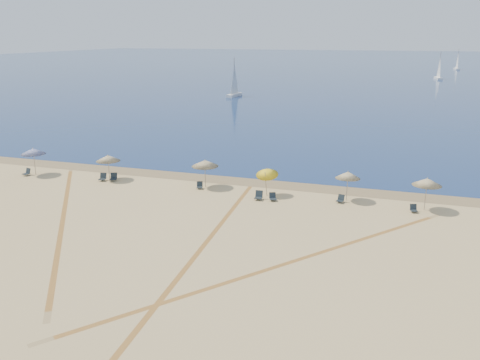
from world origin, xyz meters
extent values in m
plane|color=tan|center=(0.00, 0.00, 0.00)|extent=(160.00, 160.00, 0.00)
plane|color=#0C2151|center=(0.00, 225.00, 0.01)|extent=(500.00, 500.00, 0.00)
plane|color=olive|center=(0.00, 24.00, 0.00)|extent=(500.00, 500.00, 0.00)
cylinder|color=gray|center=(-20.64, 20.04, 1.23)|extent=(0.05, 0.05, 2.46)
cone|color=white|center=(-20.64, 20.04, 2.31)|extent=(2.27, 2.27, 0.55)
sphere|color=gray|center=(-20.64, 20.04, 2.61)|extent=(0.08, 0.08, 0.08)
cylinder|color=gray|center=(-12.94, 20.68, 1.10)|extent=(0.05, 0.05, 2.21)
cone|color=#F9EAC5|center=(-12.94, 20.68, 2.06)|extent=(2.21, 2.21, 0.55)
sphere|color=gray|center=(-12.94, 20.68, 2.36)|extent=(0.08, 0.08, 0.08)
cylinder|color=gray|center=(-3.58, 21.17, 1.16)|extent=(0.05, 0.09, 2.33)
cone|color=#F9EAC5|center=(-3.58, 21.19, 2.18)|extent=(2.35, 2.36, 0.59)
sphere|color=gray|center=(-3.58, 21.19, 2.48)|extent=(0.08, 0.08, 0.08)
cylinder|color=gray|center=(2.18, 20.21, 1.10)|extent=(0.05, 0.73, 2.21)
cone|color=yellow|center=(2.18, 20.51, 2.05)|extent=(1.86, 1.94, 1.08)
sphere|color=gray|center=(2.18, 20.51, 2.35)|extent=(0.08, 0.08, 0.08)
cylinder|color=gray|center=(8.70, 21.22, 1.15)|extent=(0.05, 0.11, 2.31)
cone|color=#F9EAC5|center=(8.70, 21.19, 2.16)|extent=(2.01, 2.03, 0.60)
sphere|color=gray|center=(8.70, 21.19, 2.46)|extent=(0.08, 0.08, 0.08)
cylinder|color=gray|center=(14.64, 20.67, 1.21)|extent=(0.05, 0.05, 2.41)
cone|color=#F9EAC5|center=(14.64, 20.67, 2.26)|extent=(2.19, 2.19, 0.55)
sphere|color=gray|center=(14.64, 20.67, 2.56)|extent=(0.08, 0.08, 0.08)
cube|color=black|center=(-21.29, 19.46, 0.18)|extent=(0.68, 0.68, 0.05)
cube|color=black|center=(-21.22, 19.73, 0.43)|extent=(0.59, 0.34, 0.50)
cylinder|color=#A5A5AD|center=(-21.51, 19.31, 0.09)|extent=(0.02, 0.02, 0.18)
cylinder|color=#A5A5AD|center=(-21.07, 19.20, 0.09)|extent=(0.02, 0.02, 0.18)
cube|color=black|center=(-13.32, 20.07, 0.19)|extent=(0.69, 0.69, 0.05)
cube|color=black|center=(-13.37, 20.36, 0.45)|extent=(0.62, 0.33, 0.52)
cylinder|color=#A5A5AD|center=(-13.55, 19.82, 0.10)|extent=(0.03, 0.03, 0.19)
cylinder|color=#A5A5AD|center=(-13.09, 19.91, 0.10)|extent=(0.03, 0.03, 0.19)
cube|color=black|center=(-12.34, 20.36, 0.20)|extent=(0.75, 0.75, 0.05)
cube|color=black|center=(-12.44, 20.64, 0.46)|extent=(0.64, 0.39, 0.53)
cylinder|color=#A5A5AD|center=(-12.57, 20.07, 0.10)|extent=(0.03, 0.03, 0.20)
cylinder|color=#A5A5AD|center=(-12.12, 20.22, 0.10)|extent=(0.03, 0.03, 0.20)
cube|color=black|center=(-3.86, 20.51, 0.17)|extent=(0.64, 0.64, 0.05)
cube|color=black|center=(-3.94, 20.75, 0.39)|extent=(0.54, 0.34, 0.45)
cylinder|color=#A5A5AD|center=(-4.05, 20.26, 0.08)|extent=(0.02, 0.02, 0.17)
cylinder|color=#A5A5AD|center=(-3.67, 20.39, 0.08)|extent=(0.02, 0.02, 0.17)
cube|color=black|center=(1.84, 19.15, 0.20)|extent=(0.64, 0.64, 0.05)
cube|color=black|center=(1.82, 19.44, 0.46)|extent=(0.61, 0.26, 0.53)
cylinder|color=#A5A5AD|center=(1.60, 18.91, 0.10)|extent=(0.03, 0.03, 0.20)
cylinder|color=#A5A5AD|center=(2.08, 18.94, 0.10)|extent=(0.03, 0.03, 0.20)
cube|color=black|center=(3.03, 19.28, 0.17)|extent=(0.71, 0.71, 0.05)
cube|color=black|center=(2.92, 19.52, 0.41)|extent=(0.57, 0.40, 0.48)
cylinder|color=#A5A5AD|center=(2.84, 19.00, 0.09)|extent=(0.02, 0.02, 0.17)
cylinder|color=#A5A5AD|center=(3.23, 19.17, 0.09)|extent=(0.02, 0.02, 0.17)
cube|color=black|center=(8.27, 20.44, 0.17)|extent=(0.63, 0.63, 0.05)
cube|color=black|center=(8.32, 20.69, 0.40)|extent=(0.55, 0.31, 0.47)
cylinder|color=#A5A5AD|center=(8.06, 20.29, 0.09)|extent=(0.02, 0.02, 0.17)
cylinder|color=#A5A5AD|center=(8.47, 20.20, 0.09)|extent=(0.02, 0.02, 0.17)
cube|color=black|center=(13.88, 19.84, 0.16)|extent=(0.61, 0.61, 0.05)
cube|color=black|center=(13.81, 20.08, 0.38)|extent=(0.53, 0.31, 0.44)
cylinder|color=#A5A5AD|center=(13.69, 19.61, 0.08)|extent=(0.02, 0.02, 0.16)
cylinder|color=#A5A5AD|center=(14.07, 19.71, 0.08)|extent=(0.02, 0.02, 0.16)
cube|color=white|center=(32.67, 192.13, 0.29)|extent=(1.86, 5.34, 0.57)
cylinder|color=gray|center=(32.67, 192.13, 3.99)|extent=(0.11, 0.11, 7.60)
cube|color=white|center=(-21.90, 85.16, 0.31)|extent=(1.90, 5.64, 0.60)
cylinder|color=gray|center=(-21.90, 85.16, 4.23)|extent=(0.12, 0.12, 8.05)
cube|color=white|center=(23.17, 144.71, 0.31)|extent=(2.27, 5.60, 0.59)
cylinder|color=gray|center=(23.17, 144.71, 4.16)|extent=(0.12, 0.12, 7.93)
plane|color=tan|center=(0.89, 10.13, 0.00)|extent=(29.56, 29.56, 0.00)
plane|color=tan|center=(0.83, 11.23, 0.00)|extent=(29.56, 29.56, 0.00)
plane|color=tan|center=(6.28, 8.05, 0.00)|extent=(39.34, 39.34, 0.00)
plane|color=tan|center=(6.97, 8.92, 0.00)|extent=(39.34, 39.34, 0.00)
plane|color=tan|center=(-10.52, 10.47, 0.00)|extent=(38.80, 38.80, 0.00)
plane|color=tan|center=(-11.13, 11.38, 0.00)|extent=(38.80, 38.80, 0.00)
camera|label=1|loc=(11.95, -17.83, 12.97)|focal=37.12mm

